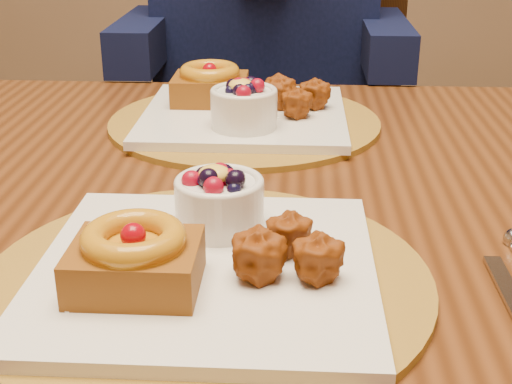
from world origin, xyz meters
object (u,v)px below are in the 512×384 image
dining_table (231,245)px  chair_far (303,136)px  place_setting_far (242,109)px  place_setting_near (204,259)px

dining_table → chair_far: size_ratio=1.74×
dining_table → chair_far: bearing=84.2°
place_setting_far → chair_far: 0.74m
place_setting_near → chair_far: bearing=85.2°
place_setting_near → place_setting_far: place_setting_far is taller
place_setting_far → dining_table: bearing=-89.3°
place_setting_near → chair_far: size_ratio=0.41×
dining_table → place_setting_far: size_ratio=4.21×
dining_table → chair_far: (0.09, 0.90, -0.17)m
place_setting_near → place_setting_far: size_ratio=1.00×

